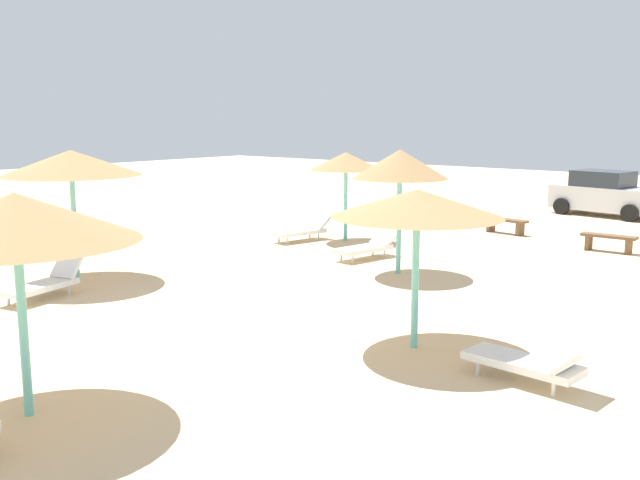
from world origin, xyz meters
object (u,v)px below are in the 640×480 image
Objects in this scene: lounger_5 at (531,363)px; bench_1 at (609,240)px; parasol_2 at (15,218)px; parasol_1 at (346,162)px; parasol_0 at (400,165)px; lounger_0 at (367,247)px; lounger_1 at (302,231)px; parked_car at (606,194)px; lounger_3 at (44,283)px; parasol_3 at (71,164)px; bench_0 at (505,223)px; parasol_5 at (417,204)px.

bench_1 is (-2.48, 11.16, 0.03)m from lounger_5.
parasol_1 is at bearing 110.07° from parasol_2.
parasol_0 is 3.07m from lounger_0.
lounger_1 is 0.47× the size of parked_car.
parked_car is (0.50, 13.69, -1.84)m from parasol_0.
bench_1 is 7.97m from parked_car.
bench_1 is at bearing 102.52° from lounger_5.
lounger_1 is 1.01× the size of lounger_3.
parasol_3 reaches higher than parasol_1.
parasol_1 is (-3.83, 2.91, -0.23)m from parasol_0.
lounger_5 reaches higher than bench_1.
parasol_3 is at bearing -135.58° from parasol_0.
lounger_1 is 1.02× the size of lounger_5.
parked_car is at bearing 65.22° from lounger_1.
lounger_3 is at bearing -54.97° from parasol_3.
parked_car is (2.19, 12.65, 0.51)m from lounger_0.
parasol_3 is at bearing -94.66° from lounger_1.
bench_0 is (-0.61, 7.30, -2.31)m from parasol_0.
parasol_0 is 0.99× the size of parasol_2.
bench_0 is (4.25, 5.22, 0.03)m from lounger_1.
parasol_0 is 0.72× the size of parked_car.
lounger_3 is (-2.78, -7.82, 0.01)m from lounger_0.
parasol_5 is 1.82× the size of bench_0.
parasol_3 is at bearing -120.58° from lounger_0.
bench_1 is (4.74, 5.11, 0.04)m from lounger_0.
parked_car is (1.11, 6.39, 0.48)m from bench_0.
lounger_0 is 8.30m from lounger_3.
parasol_3 reaches higher than lounger_5.
parasol_0 is at bearing 137.88° from lounger_5.
parasol_1 reaches higher than lounger_3.
lounger_5 is 0.46× the size of parked_car.
parasol_0 is at bearing -23.18° from lounger_1.
parasol_3 is (-5.46, -5.35, 0.06)m from parasol_0.
lounger_5 is (7.22, -6.04, 0.01)m from lounger_0.
bench_0 is (-3.95, 11.95, -2.07)m from parasol_5.
bench_0 is at bearing -99.86° from parked_car.
parasol_1 is at bearing 142.71° from parasol_0.
parasol_1 is at bearing 78.80° from parasol_3.
lounger_1 is at bearing -152.74° from bench_1.
bench_1 is at bearing 53.49° from parasol_3.
lounger_0 is at bearing -41.14° from parasol_1.
lounger_5 reaches higher than lounger_1.
bench_0 and bench_1 have the same top height.
parasol_2 is at bearing -84.66° from parasol_0.
lounger_0 is at bearing 131.45° from parasol_5.
lounger_3 is (-4.46, -6.78, -2.34)m from parasol_0.
parasol_1 is 11.72m from parked_car.
parasol_2 is 0.96× the size of parasol_3.
bench_0 is at bearing 50.87° from lounger_1.
parasol_1 is at bearing 133.47° from parasol_5.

